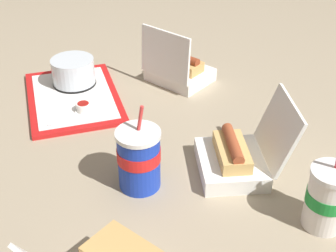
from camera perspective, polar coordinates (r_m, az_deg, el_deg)
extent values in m
plane|color=gray|center=(1.18, -1.46, -3.10)|extent=(3.20, 3.20, 0.00)
cube|color=red|center=(1.42, -11.45, 3.43)|extent=(0.40, 0.30, 0.01)
cube|color=white|center=(1.42, -11.48, 3.66)|extent=(0.35, 0.26, 0.00)
cylinder|color=black|center=(1.48, -11.30, 5.20)|extent=(0.13, 0.13, 0.01)
cylinder|color=#BC7084|center=(1.47, -11.43, 6.27)|extent=(0.10, 0.10, 0.06)
cylinder|color=silver|center=(1.46, -11.48, 6.62)|extent=(0.13, 0.13, 0.08)
cylinder|color=white|center=(1.33, -10.26, 2.28)|extent=(0.04, 0.04, 0.02)
cylinder|color=#9E140F|center=(1.32, -10.30, 2.65)|extent=(0.03, 0.03, 0.01)
cube|color=white|center=(1.37, -9.06, 2.86)|extent=(0.11, 0.11, 0.00)
cube|color=white|center=(1.33, -13.51, 1.35)|extent=(0.11, 0.04, 0.00)
cube|color=white|center=(1.49, 1.47, 6.33)|extent=(0.23, 0.23, 0.04)
cube|color=white|center=(1.40, -0.36, 8.66)|extent=(0.15, 0.13, 0.15)
cube|color=tan|center=(1.48, 1.49, 7.57)|extent=(0.15, 0.14, 0.03)
cylinder|color=brown|center=(1.47, 1.51, 8.40)|extent=(0.12, 0.11, 0.03)
cylinder|color=yellow|center=(1.46, 1.51, 8.72)|extent=(0.09, 0.08, 0.01)
cube|color=white|center=(1.12, 7.66, -4.62)|extent=(0.19, 0.16, 0.04)
cube|color=white|center=(1.09, 13.28, -0.47)|extent=(0.18, 0.07, 0.14)
cube|color=tan|center=(1.09, 7.80, -3.14)|extent=(0.14, 0.08, 0.03)
cylinder|color=#9E4728|center=(1.08, 7.90, -2.13)|extent=(0.13, 0.04, 0.03)
cylinder|color=yellow|center=(1.08, 7.94, -1.74)|extent=(0.11, 0.02, 0.01)
cylinder|color=white|center=(1.00, 18.77, -8.56)|extent=(0.08, 0.08, 0.13)
cylinder|color=#198C33|center=(0.99, 18.87, -8.16)|extent=(0.09, 0.09, 0.03)
cylinder|color=white|center=(0.95, 19.53, -5.42)|extent=(0.09, 0.09, 0.01)
cylinder|color=#1938B7|center=(1.04, -3.55, -4.28)|extent=(0.09, 0.09, 0.14)
cylinder|color=red|center=(1.03, -3.58, -3.43)|extent=(0.10, 0.10, 0.03)
cylinder|color=white|center=(1.00, -3.69, -0.98)|extent=(0.10, 0.10, 0.01)
cylinder|color=red|center=(0.98, -3.41, 0.97)|extent=(0.01, 0.02, 0.06)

